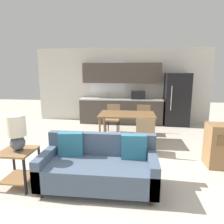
% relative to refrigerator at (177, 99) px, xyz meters
% --- Properties ---
extents(ground_plane, '(20.00, 20.00, 0.00)m').
position_rel_refrigerator_xyz_m(ground_plane, '(-1.93, -4.24, -0.90)').
color(ground_plane, beige).
extents(wall_back, '(6.40, 0.07, 2.70)m').
position_rel_refrigerator_xyz_m(wall_back, '(-1.94, 0.39, 0.46)').
color(wall_back, silver).
rests_on(wall_back, ground_plane).
extents(kitchen_counter, '(2.96, 0.65, 2.15)m').
position_rel_refrigerator_xyz_m(kitchen_counter, '(-1.92, 0.09, -0.06)').
color(kitchen_counter, '#4C443D').
rests_on(kitchen_counter, ground_plane).
extents(refrigerator, '(0.82, 0.71, 1.80)m').
position_rel_refrigerator_xyz_m(refrigerator, '(0.00, 0.00, 0.00)').
color(refrigerator, black).
rests_on(refrigerator, ground_plane).
extents(dining_table, '(1.43, 0.89, 0.77)m').
position_rel_refrigerator_xyz_m(dining_table, '(-1.65, -2.00, -0.20)').
color(dining_table, brown).
rests_on(dining_table, ground_plane).
extents(couch, '(1.81, 0.80, 0.84)m').
position_rel_refrigerator_xyz_m(couch, '(-2.01, -4.15, -0.56)').
color(couch, '#3D2D1E').
rests_on(couch, ground_plane).
extents(side_table, '(0.51, 0.51, 0.60)m').
position_rel_refrigerator_xyz_m(side_table, '(-3.30, -4.27, -0.49)').
color(side_table, olive).
rests_on(side_table, ground_plane).
extents(table_lamp, '(0.28, 0.28, 0.57)m').
position_rel_refrigerator_xyz_m(table_lamp, '(-3.27, -4.29, 0.02)').
color(table_lamp, '#4C515B').
rests_on(table_lamp, side_table).
extents(dining_chair_near_right, '(0.47, 0.47, 0.86)m').
position_rel_refrigerator_xyz_m(dining_chair_near_right, '(-1.20, -2.79, -0.42)').
color(dining_chair_near_right, '#997A56').
rests_on(dining_chair_near_right, ground_plane).
extents(dining_chair_far_left, '(0.45, 0.45, 0.86)m').
position_rel_refrigerator_xyz_m(dining_chair_far_left, '(-2.10, -1.18, -0.42)').
color(dining_chair_far_left, '#997A56').
rests_on(dining_chair_far_left, ground_plane).
extents(dining_chair_far_right, '(0.45, 0.45, 0.86)m').
position_rel_refrigerator_xyz_m(dining_chair_far_right, '(-1.18, -1.19, -0.42)').
color(dining_chair_far_right, '#997A56').
rests_on(dining_chair_far_right, ground_plane).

